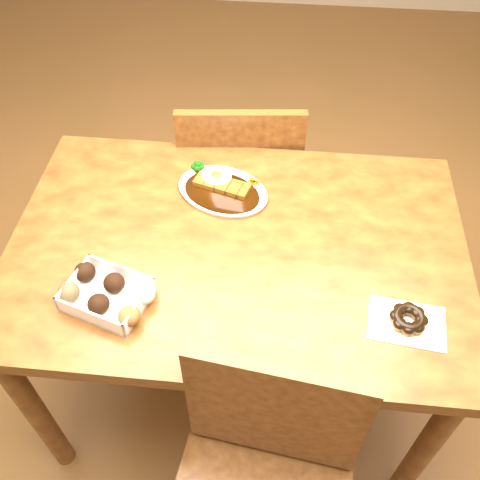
# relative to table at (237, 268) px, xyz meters

# --- Properties ---
(ground) EXTENTS (6.00, 6.00, 0.00)m
(ground) POSITION_rel_table_xyz_m (0.00, 0.00, -0.65)
(ground) COLOR brown
(ground) RESTS_ON ground
(table) EXTENTS (1.20, 0.80, 0.75)m
(table) POSITION_rel_table_xyz_m (0.00, 0.00, 0.00)
(table) COLOR #45200D
(table) RESTS_ON ground
(chair_far) EXTENTS (0.46, 0.46, 0.87)m
(chair_far) POSITION_rel_table_xyz_m (-0.04, 0.54, -0.17)
(chair_far) COLOR #45200D
(chair_far) RESTS_ON ground
(katsu_curry_plate) EXTENTS (0.31, 0.27, 0.05)m
(katsu_curry_plate) POSITION_rel_table_xyz_m (-0.06, 0.20, 0.11)
(katsu_curry_plate) COLOR white
(katsu_curry_plate) RESTS_ON table
(donut_box) EXTENTS (0.23, 0.20, 0.05)m
(donut_box) POSITION_rel_table_xyz_m (-0.29, -0.21, 0.13)
(donut_box) COLOR white
(donut_box) RESTS_ON table
(pon_de_ring) EXTENTS (0.19, 0.14, 0.03)m
(pon_de_ring) POSITION_rel_table_xyz_m (0.42, -0.20, 0.12)
(pon_de_ring) COLOR silver
(pon_de_ring) RESTS_ON table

